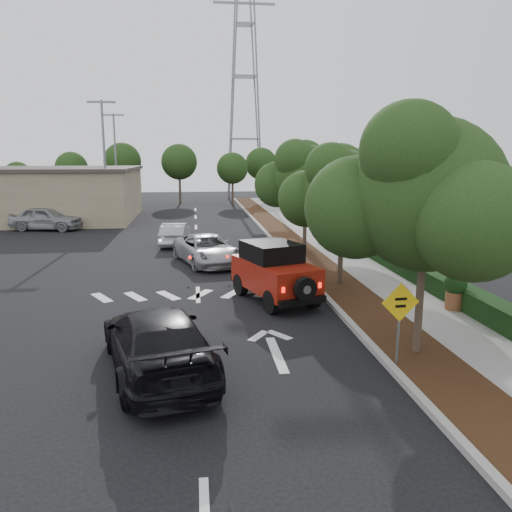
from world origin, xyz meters
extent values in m
plane|color=black|center=(0.00, 0.00, 0.00)|extent=(120.00, 120.00, 0.00)
cube|color=#9E9B93|center=(4.60, 12.00, 0.07)|extent=(0.20, 70.00, 0.15)
cube|color=black|center=(5.60, 12.00, 0.06)|extent=(1.80, 70.00, 0.12)
cube|color=gray|center=(7.50, 12.00, 0.06)|extent=(2.00, 70.00, 0.12)
cube|color=black|center=(8.90, 12.00, 0.40)|extent=(0.80, 70.00, 0.80)
cylinder|color=black|center=(1.59, 5.78, 0.40)|extent=(0.52, 0.85, 0.80)
cylinder|color=black|center=(3.06, 6.27, 0.40)|extent=(0.52, 0.85, 0.80)
cylinder|color=black|center=(2.39, 3.40, 0.40)|extent=(0.52, 0.85, 0.80)
cylinder|color=black|center=(3.86, 3.90, 0.40)|extent=(0.52, 0.85, 0.80)
cube|color=maroon|center=(2.73, 4.84, 0.95)|extent=(2.88, 4.07, 1.00)
cube|color=black|center=(2.63, 5.12, 1.77)|extent=(2.21, 2.45, 0.64)
cube|color=maroon|center=(2.28, 6.17, 0.87)|extent=(1.83, 1.48, 0.82)
cube|color=black|center=(3.34, 3.01, 0.50)|extent=(1.67, 0.72, 0.22)
cylinder|color=black|center=(3.39, 2.88, 0.95)|extent=(0.79, 0.45, 0.76)
cube|color=#FF190C|center=(2.68, 2.85, 0.95)|extent=(0.11, 0.07, 0.18)
cube|color=#FF190C|center=(3.97, 3.29, 0.95)|extent=(0.11, 0.07, 0.18)
imported|color=#9DA1A4|center=(0.50, 11.44, 0.69)|extent=(3.65, 5.41, 1.38)
imported|color=black|center=(-1.00, -0.72, 0.79)|extent=(3.42, 5.78, 1.57)
imported|color=#9EA0A5|center=(-1.23, 16.76, 0.65)|extent=(1.70, 4.03, 1.29)
imported|color=#929699|center=(-10.31, 23.77, 0.82)|extent=(5.14, 2.94, 1.65)
cylinder|color=slate|center=(4.80, -1.14, 1.04)|extent=(0.07, 0.07, 1.87)
cube|color=yellow|center=(4.80, -1.17, 1.66)|extent=(0.96, 0.07, 0.96)
cube|color=black|center=(4.80, -1.18, 1.75)|extent=(0.30, 0.02, 0.07)
cube|color=black|center=(4.80, -1.18, 1.57)|extent=(0.27, 0.02, 0.07)
cylinder|color=brown|center=(8.40, 2.79, 0.42)|extent=(0.61, 0.61, 0.59)
sphere|color=black|center=(8.40, 2.79, 0.98)|extent=(0.74, 0.74, 0.74)
imported|color=black|center=(8.40, 2.79, 1.06)|extent=(0.64, 0.56, 0.69)
camera|label=1|loc=(-0.03, -12.13, 5.12)|focal=35.00mm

